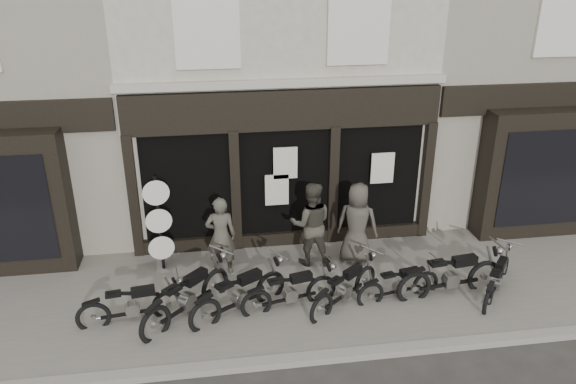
{
  "coord_description": "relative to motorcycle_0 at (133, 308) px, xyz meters",
  "views": [
    {
      "loc": [
        -1.68,
        -9.03,
        6.7
      ],
      "look_at": [
        -0.12,
        1.6,
        2.05
      ],
      "focal_mm": 35.0,
      "sensor_mm": 36.0,
      "label": 1
    }
  ],
  "objects": [
    {
      "name": "ground_plane",
      "position": [
        3.32,
        -0.28,
        -0.39
      ],
      "size": [
        90.0,
        90.0,
        0.0
      ],
      "primitive_type": "plane",
      "color": "#2D2B28",
      "rests_on": "ground"
    },
    {
      "name": "pavement",
      "position": [
        3.32,
        0.62,
        -0.33
      ],
      "size": [
        30.0,
        4.2,
        0.12
      ],
      "primitive_type": "cube",
      "color": "#66605A",
      "rests_on": "ground_plane"
    },
    {
      "name": "kerb",
      "position": [
        3.32,
        -1.53,
        -0.33
      ],
      "size": [
        30.0,
        0.25,
        0.13
      ],
      "primitive_type": "cube",
      "color": "gray",
      "rests_on": "ground_plane"
    },
    {
      "name": "central_building",
      "position": [
        3.32,
        5.67,
        3.69
      ],
      "size": [
        7.3,
        6.22,
        8.34
      ],
      "color": "beige",
      "rests_on": "ground"
    },
    {
      "name": "neighbour_left",
      "position": [
        -3.03,
        5.61,
        3.65
      ],
      "size": [
        5.6,
        6.73,
        8.34
      ],
      "color": "gray",
      "rests_on": "ground"
    },
    {
      "name": "neighbour_right",
      "position": [
        9.67,
        5.61,
        3.65
      ],
      "size": [
        5.6,
        6.73,
        8.34
      ],
      "color": "gray",
      "rests_on": "ground"
    },
    {
      "name": "motorcycle_0",
      "position": [
        0.0,
        0.0,
        0.0
      ],
      "size": [
        2.05,
        0.61,
        0.98
      ],
      "rotation": [
        0.0,
        0.0,
        0.15
      ],
      "color": "black",
      "rests_on": "ground"
    },
    {
      "name": "motorcycle_1",
      "position": [
        1.04,
        0.04,
        0.06
      ],
      "size": [
        1.83,
        1.86,
        1.13
      ],
      "rotation": [
        0.0,
        0.0,
        0.8
      ],
      "color": "black",
      "rests_on": "ground"
    },
    {
      "name": "motorcycle_2",
      "position": [
        2.06,
        0.0,
        0.04
      ],
      "size": [
        2.03,
        1.4,
        1.08
      ],
      "rotation": [
        0.0,
        0.0,
        0.54
      ],
      "color": "black",
      "rests_on": "ground"
    },
    {
      "name": "motorcycle_3",
      "position": [
        3.07,
        0.03,
        -0.0
      ],
      "size": [
        2.02,
        0.77,
        0.98
      ],
      "rotation": [
        0.0,
        0.0,
        0.24
      ],
      "color": "black",
      "rests_on": "ground"
    },
    {
      "name": "motorcycle_4",
      "position": [
        4.17,
        -0.01,
        0.0
      ],
      "size": [
        1.75,
        1.47,
        0.99
      ],
      "rotation": [
        0.0,
        0.0,
        0.66
      ],
      "color": "black",
      "rests_on": "ground"
    },
    {
      "name": "motorcycle_5",
      "position": [
        5.32,
        0.01,
        -0.03
      ],
      "size": [
        1.86,
        0.64,
        0.9
      ],
      "rotation": [
        0.0,
        0.0,
        0.2
      ],
      "color": "black",
      "rests_on": "ground"
    },
    {
      "name": "motorcycle_6",
      "position": [
        6.42,
        0.01,
        0.06
      ],
      "size": [
        2.38,
        0.66,
        1.14
      ],
      "rotation": [
        0.0,
        0.0,
        0.13
      ],
      "color": "black",
      "rests_on": "ground"
    },
    {
      "name": "motorcycle_7",
      "position": [
        7.38,
        -0.11,
        -0.02
      ],
      "size": [
        1.44,
        1.63,
        0.94
      ],
      "rotation": [
        0.0,
        0.0,
        0.87
      ],
      "color": "black",
      "rests_on": "ground"
    },
    {
      "name": "man_left",
      "position": [
        1.77,
        1.53,
        0.63
      ],
      "size": [
        0.67,
        0.45,
        1.8
      ],
      "primitive_type": "imported",
      "rotation": [
        0.0,
        0.0,
        3.11
      ],
      "color": "#444138",
      "rests_on": "pavement"
    },
    {
      "name": "man_centre",
      "position": [
        3.77,
        1.66,
        0.71
      ],
      "size": [
        1.04,
        0.85,
        1.96
      ],
      "primitive_type": "imported",
      "rotation": [
        0.0,
        0.0,
        3.02
      ],
      "color": "#3A372F",
      "rests_on": "pavement"
    },
    {
      "name": "man_right",
      "position": [
        4.81,
        1.58,
        0.68
      ],
      "size": [
        1.1,
        0.93,
        1.9
      ],
      "primitive_type": "imported",
      "rotation": [
        0.0,
        0.0,
        2.72
      ],
      "color": "#3D3933",
      "rests_on": "pavement"
    },
    {
      "name": "advert_sign_post",
      "position": [
        0.46,
        1.86,
        0.75
      ],
      "size": [
        0.57,
        0.37,
        2.34
      ],
      "rotation": [
        0.0,
        0.0,
        0.14
      ],
      "color": "black",
      "rests_on": "ground"
    }
  ]
}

